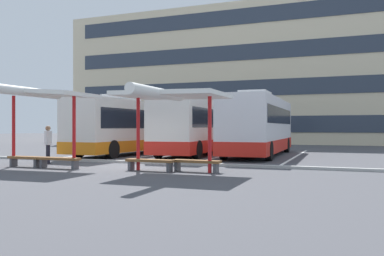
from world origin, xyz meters
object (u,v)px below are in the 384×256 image
at_px(bench_1, 59,160).
at_px(coach_bus_2, 259,126).
at_px(coach_bus_1, 200,127).
at_px(waiting_shelter_1, 170,96).
at_px(bench_0, 25,159).
at_px(bench_2, 150,162).
at_px(coach_bus_0, 134,127).
at_px(bench_3, 196,163).
at_px(waiting_passenger_0, 48,141).
at_px(waiting_shelter_0, 38,94).

bearing_deg(bench_1, coach_bus_2, 59.91).
xyz_separation_m(coach_bus_1, waiting_shelter_1, (2.45, -10.28, 1.14)).
bearing_deg(bench_0, bench_2, 4.24).
distance_m(coach_bus_0, bench_3, 11.36).
distance_m(coach_bus_2, waiting_shelter_1, 10.42).
xyz_separation_m(coach_bus_2, waiting_passenger_0, (-8.12, -8.96, -0.72)).
relative_size(bench_3, waiting_passenger_0, 1.09).
distance_m(coach_bus_2, waiting_passenger_0, 12.11).
relative_size(coach_bus_0, coach_bus_1, 0.97).
height_order(coach_bus_0, bench_1, coach_bus_0).
bearing_deg(coach_bus_2, bench_2, -102.36).
bearing_deg(bench_2, bench_3, 9.67).
bearing_deg(bench_1, waiting_passenger_0, 139.94).
bearing_deg(waiting_shelter_0, waiting_shelter_1, 5.06).
height_order(waiting_shelter_1, waiting_passenger_0, waiting_shelter_1).
xyz_separation_m(coach_bus_2, bench_2, (-2.22, -10.14, -1.41)).
height_order(coach_bus_2, bench_2, coach_bus_2).
distance_m(waiting_shelter_0, bench_3, 7.22).
relative_size(coach_bus_2, waiting_shelter_1, 2.26).
bearing_deg(waiting_shelter_0, bench_2, 7.59).
bearing_deg(coach_bus_1, bench_0, -111.57).
distance_m(coach_bus_0, bench_0, 9.33).
distance_m(coach_bus_0, waiting_shelter_1, 11.12).
height_order(coach_bus_2, bench_1, coach_bus_2).
bearing_deg(bench_0, waiting_passenger_0, 96.03).
xyz_separation_m(bench_1, waiting_shelter_1, (4.83, 0.34, 2.52)).
xyz_separation_m(bench_3, waiting_passenger_0, (-7.70, 0.88, 0.69)).
height_order(coach_bus_0, bench_0, coach_bus_0).
distance_m(coach_bus_1, coach_bus_2, 3.77).
xyz_separation_m(coach_bus_0, bench_0, (-0.11, -9.23, -1.38)).
xyz_separation_m(coach_bus_2, waiting_shelter_0, (-7.05, -10.79, 1.30)).
relative_size(coach_bus_1, waiting_shelter_1, 2.43).
bearing_deg(bench_3, waiting_shelter_0, -171.85).
relative_size(bench_2, waiting_passenger_0, 1.12).
distance_m(waiting_shelter_1, bench_3, 2.71).
bearing_deg(coach_bus_2, bench_0, -126.96).
distance_m(bench_0, waiting_shelter_1, 7.10).
xyz_separation_m(waiting_shelter_0, waiting_passenger_0, (-1.07, 1.83, -2.02)).
bearing_deg(bench_3, coach_bus_1, 108.79).
distance_m(waiting_shelter_0, waiting_passenger_0, 2.93).
distance_m(coach_bus_2, bench_3, 9.95).
bearing_deg(bench_3, bench_1, -172.25).
xyz_separation_m(coach_bus_0, bench_1, (1.69, -9.28, -1.37)).
xyz_separation_m(coach_bus_1, bench_3, (3.35, -9.84, -1.37)).
distance_m(bench_0, bench_2, 5.74).
bearing_deg(waiting_shelter_0, coach_bus_1, 73.09).
xyz_separation_m(bench_0, bench_2, (5.73, 0.42, 0.01)).
height_order(bench_3, waiting_passenger_0, waiting_passenger_0).
bearing_deg(coach_bus_1, bench_2, -81.32).
bearing_deg(coach_bus_2, bench_3, -92.46).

